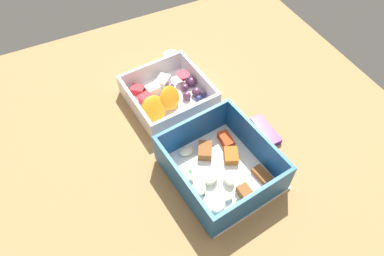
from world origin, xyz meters
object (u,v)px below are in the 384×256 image
(fruit_bowl, at_px, (168,95))
(pasta_container, at_px, (220,168))
(paper_cup_liner, at_px, (171,57))
(candy_bar, at_px, (265,131))

(fruit_bowl, bearing_deg, pasta_container, 2.65)
(paper_cup_liner, bearing_deg, fruit_bowl, -26.86)
(fruit_bowl, relative_size, paper_cup_liner, 5.02)
(fruit_bowl, height_order, candy_bar, fruit_bowl)
(pasta_container, height_order, candy_bar, pasta_container)
(pasta_container, height_order, fruit_bowl, pasta_container)
(paper_cup_liner, bearing_deg, candy_bar, 15.21)
(fruit_bowl, xyz_separation_m, candy_bar, (0.15, 0.13, -0.01))
(fruit_bowl, distance_m, candy_bar, 0.20)
(candy_bar, relative_size, paper_cup_liner, 2.15)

